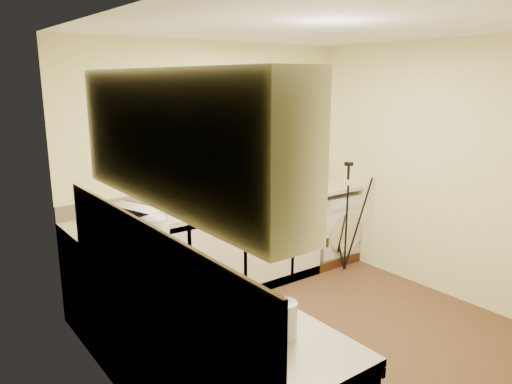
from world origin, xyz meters
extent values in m
plane|color=brown|center=(0.00, 0.00, 0.00)|extent=(3.20, 3.20, 0.00)
plane|color=white|center=(0.00, 0.00, 2.45)|extent=(3.20, 3.20, 0.00)
plane|color=#EFEA9F|center=(0.00, 1.50, 1.23)|extent=(3.20, 0.00, 3.20)
plane|color=#EFEA9F|center=(0.00, -1.50, 1.23)|extent=(3.20, 0.00, 3.20)
plane|color=#EFEA9F|center=(-1.60, 0.00, 1.23)|extent=(0.00, 3.00, 3.00)
plane|color=#EFEA9F|center=(1.60, 0.00, 1.23)|extent=(0.00, 3.00, 3.00)
cube|color=silver|center=(-0.33, 1.20, 0.43)|extent=(2.55, 0.60, 0.86)
cube|color=silver|center=(-1.30, -0.30, 0.43)|extent=(0.54, 2.40, 0.86)
cube|color=beige|center=(0.00, 1.20, 0.88)|extent=(3.20, 0.60, 0.04)
cube|color=beige|center=(-1.30, -0.30, 0.88)|extent=(0.60, 2.40, 0.04)
cube|color=silver|center=(-1.44, -0.45, 1.80)|extent=(0.28, 1.90, 0.70)
cube|color=beige|center=(-1.59, -0.30, 1.12)|extent=(0.02, 2.40, 0.45)
cube|color=beige|center=(0.00, 1.49, 0.97)|extent=(3.20, 0.02, 0.14)
cube|color=black|center=(0.20, 1.49, 1.55)|extent=(1.50, 0.02, 1.00)
cube|color=tan|center=(0.20, 1.46, 1.92)|extent=(1.50, 0.02, 0.25)
cube|color=white|center=(0.20, 1.43, 1.04)|extent=(1.60, 0.14, 0.03)
cube|color=tan|center=(0.20, 1.20, 0.91)|extent=(0.82, 0.46, 0.03)
cylinder|color=silver|center=(0.20, 1.38, 1.02)|extent=(0.03, 0.03, 0.24)
cube|color=silver|center=(1.36, 1.20, 0.40)|extent=(0.60, 0.58, 0.80)
cube|color=#939299|center=(-0.44, 1.09, 0.91)|extent=(0.40, 0.35, 0.02)
cube|color=#55ADE8|center=(-0.50, 1.24, 1.03)|extent=(0.34, 0.21, 0.22)
cylinder|color=silver|center=(-1.21, 0.39, 1.02)|extent=(0.18, 0.18, 0.23)
cube|color=silver|center=(0.83, 1.17, 0.93)|extent=(0.47, 0.38, 0.06)
cylinder|color=silver|center=(-1.24, -1.09, 0.99)|extent=(0.12, 0.12, 0.18)
cylinder|color=silver|center=(-1.31, -0.15, 0.96)|extent=(0.09, 0.09, 0.12)
imported|color=silver|center=(-1.30, 0.62, 1.03)|extent=(0.46, 0.56, 0.27)
imported|color=#999999|center=(-0.30, 1.42, 1.16)|extent=(0.12, 0.08, 0.22)
imported|color=#999999|center=(-0.06, 1.39, 1.16)|extent=(0.15, 0.14, 0.22)
imported|color=#999999|center=(0.16, 1.42, 1.18)|extent=(0.17, 0.17, 0.25)
imported|color=#999999|center=(0.46, 1.41, 1.18)|extent=(0.23, 0.20, 0.25)
imported|color=green|center=(0.76, 1.43, 1.17)|extent=(0.12, 0.12, 0.24)
imported|color=#999999|center=(0.91, 1.40, 1.15)|extent=(0.11, 0.11, 0.19)
imported|color=beige|center=(1.07, 1.27, 0.95)|extent=(0.15, 0.15, 0.10)
imported|color=beige|center=(-1.25, -0.45, 0.94)|extent=(0.11, 0.11, 0.09)
camera|label=1|loc=(-2.61, -2.69, 2.11)|focal=34.29mm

